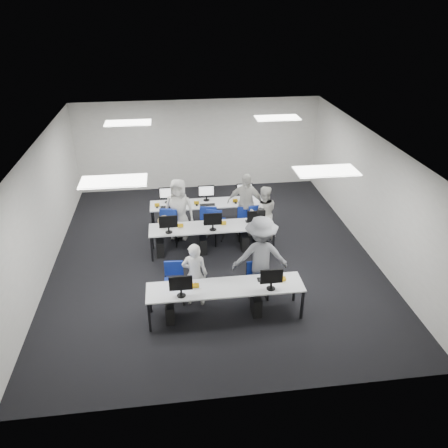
{
  "coord_description": "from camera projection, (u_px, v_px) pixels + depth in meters",
  "views": [
    {
      "loc": [
        -0.95,
        -9.54,
        6.03
      ],
      "look_at": [
        0.25,
        -0.22,
        1.0
      ],
      "focal_mm": 35.0,
      "sensor_mm": 36.0,
      "label": 1
    }
  ],
  "objects": [
    {
      "name": "room",
      "position": [
        213.0,
        202.0,
        10.59
      ],
      "size": [
        9.0,
        9.02,
        3.0
      ],
      "color": "black",
      "rests_on": "ground"
    },
    {
      "name": "desk_mid",
      "position": [
        212.0,
        228.0,
        11.15
      ],
      "size": [
        3.2,
        0.7,
        0.73
      ],
      "color": "silver",
      "rests_on": "ground"
    },
    {
      "name": "chair_2",
      "position": [
        169.0,
        233.0,
        11.7
      ],
      "size": [
        0.52,
        0.56,
        0.93
      ],
      "rotation": [
        0.0,
        0.0,
        -0.15
      ],
      "color": "navy",
      "rests_on": "ground"
    },
    {
      "name": "handbag",
      "position": [
        164.0,
        221.0,
        11.09
      ],
      "size": [
        0.37,
        0.25,
        0.29
      ],
      "primitive_type": "ellipsoid",
      "rotation": [
        0.0,
        0.0,
        -0.09
      ],
      "color": "#A18053",
      "rests_on": "desk_mid"
    },
    {
      "name": "chair_3",
      "position": [
        208.0,
        232.0,
        11.72
      ],
      "size": [
        0.54,
        0.58,
        0.96
      ],
      "rotation": [
        0.0,
        0.0,
        -0.15
      ],
      "color": "navy",
      "rests_on": "ground"
    },
    {
      "name": "chair_4",
      "position": [
        245.0,
        229.0,
        11.94
      ],
      "size": [
        0.44,
        0.47,
        0.86
      ],
      "rotation": [
        0.0,
        0.0,
        -0.03
      ],
      "color": "navy",
      "rests_on": "ground"
    },
    {
      "name": "student_0",
      "position": [
        195.0,
        275.0,
        9.2
      ],
      "size": [
        0.59,
        0.44,
        1.49
      ],
      "primitive_type": "imported",
      "rotation": [
        0.0,
        0.0,
        2.98
      ],
      "color": "silver",
      "rests_on": "ground"
    },
    {
      "name": "photographer",
      "position": [
        260.0,
        257.0,
        9.46
      ],
      "size": [
        1.26,
        0.77,
        1.89
      ],
      "primitive_type": "imported",
      "rotation": [
        0.0,
        0.0,
        3.09
      ],
      "color": "slate",
      "rests_on": "ground"
    },
    {
      "name": "student_2",
      "position": [
        179.0,
        209.0,
        11.75
      ],
      "size": [
        0.95,
        0.75,
        1.69
      ],
      "primitive_type": "imported",
      "rotation": [
        0.0,
        0.0,
        -0.29
      ],
      "color": "silver",
      "rests_on": "ground"
    },
    {
      "name": "equipment_back",
      "position": [
        214.0,
        214.0,
        12.56
      ],
      "size": [
        2.91,
        0.41,
        1.19
      ],
      "color": "white",
      "rests_on": "desk_back"
    },
    {
      "name": "dslr_camera",
      "position": [
        261.0,
        211.0,
        9.14
      ],
      "size": [
        0.15,
        0.19,
        0.1
      ],
      "primitive_type": "cube",
      "rotation": [
        0.0,
        0.0,
        3.09
      ],
      "color": "black",
      "rests_on": "photographer"
    },
    {
      "name": "student_1",
      "position": [
        263.0,
        213.0,
        11.7
      ],
      "size": [
        0.79,
        0.64,
        1.54
      ],
      "primitive_type": "imported",
      "rotation": [
        0.0,
        0.0,
        3.07
      ],
      "color": "silver",
      "rests_on": "ground"
    },
    {
      "name": "equipment_front",
      "position": [
        216.0,
        303.0,
        8.99
      ],
      "size": [
        2.51,
        0.41,
        1.19
      ],
      "color": "#0D2FB4",
      "rests_on": "desk_front"
    },
    {
      "name": "chair_6",
      "position": [
        216.0,
        228.0,
        11.98
      ],
      "size": [
        0.59,
        0.61,
        0.92
      ],
      "rotation": [
        0.0,
        0.0,
        -0.35
      ],
      "color": "navy",
      "rests_on": "ground"
    },
    {
      "name": "chair_0",
      "position": [
        175.0,
        289.0,
        9.54
      ],
      "size": [
        0.45,
        0.49,
        0.88
      ],
      "rotation": [
        0.0,
        0.0,
        -0.06
      ],
      "color": "navy",
      "rests_on": "ground"
    },
    {
      "name": "chair_1",
      "position": [
        257.0,
        287.0,
        9.64
      ],
      "size": [
        0.47,
        0.5,
        0.83
      ],
      "rotation": [
        0.0,
        0.0,
        0.16
      ],
      "color": "navy",
      "rests_on": "ground"
    },
    {
      "name": "desk_front",
      "position": [
        225.0,
        289.0,
        8.87
      ],
      "size": [
        3.2,
        0.7,
        0.73
      ],
      "color": "silver",
      "rests_on": "ground"
    },
    {
      "name": "desk_back",
      "position": [
        207.0,
        205.0,
        12.37
      ],
      "size": [
        3.2,
        0.7,
        0.73
      ],
      "color": "silver",
      "rests_on": "ground"
    },
    {
      "name": "chair_5",
      "position": [
        171.0,
        228.0,
        11.91
      ],
      "size": [
        0.6,
        0.63,
        0.98
      ],
      "rotation": [
        0.0,
        0.0,
        -0.28
      ],
      "color": "navy",
      "rests_on": "ground"
    },
    {
      "name": "student_3",
      "position": [
        246.0,
        204.0,
        11.93
      ],
      "size": [
        1.12,
        0.8,
        1.77
      ],
      "primitive_type": "imported",
      "rotation": [
        0.0,
        0.0,
        -0.4
      ],
      "color": "silver",
      "rests_on": "ground"
    },
    {
      "name": "ceiling_panels",
      "position": [
        212.0,
        143.0,
        9.88
      ],
      "size": [
        5.2,
        4.6,
        0.02
      ],
      "color": "white",
      "rests_on": "room"
    },
    {
      "name": "chair_7",
      "position": [
        253.0,
        224.0,
        12.17
      ],
      "size": [
        0.55,
        0.58,
        0.95
      ],
      "rotation": [
        0.0,
        0.0,
        0.19
      ],
      "color": "navy",
      "rests_on": "ground"
    },
    {
      "name": "equipment_mid",
      "position": [
        205.0,
        240.0,
        11.26
      ],
      "size": [
        2.91,
        0.41,
        1.19
      ],
      "color": "white",
      "rests_on": "desk_mid"
    }
  ]
}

